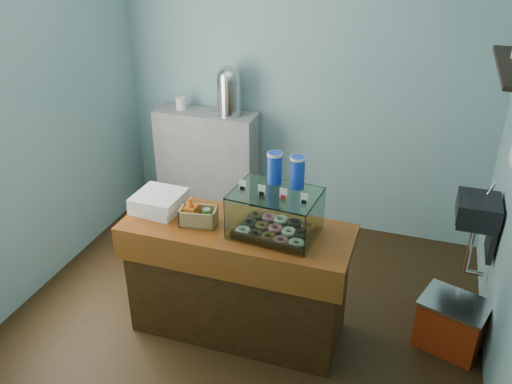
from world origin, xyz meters
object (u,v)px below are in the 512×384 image
(red_cooler, at_px, (451,324))
(display_case, at_px, (278,210))
(counter, at_px, (237,279))
(coffee_urn, at_px, (229,90))

(red_cooler, bearing_deg, display_case, -148.59)
(counter, bearing_deg, red_cooler, 11.90)
(display_case, bearing_deg, counter, -167.43)
(counter, height_order, red_cooler, counter)
(display_case, height_order, red_cooler, display_case)
(coffee_urn, bearing_deg, red_cooler, -30.24)
(counter, relative_size, red_cooler, 2.98)
(display_case, distance_m, red_cooler, 1.53)
(display_case, relative_size, coffee_urn, 1.27)
(counter, distance_m, red_cooler, 1.56)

